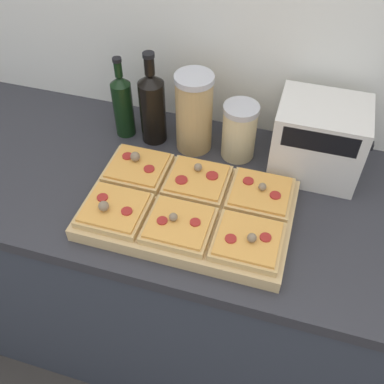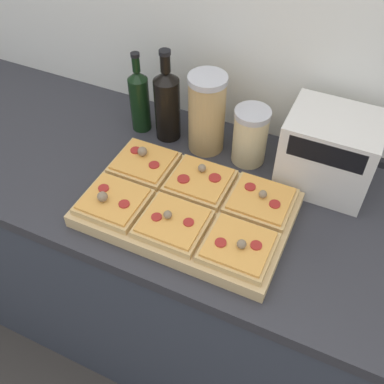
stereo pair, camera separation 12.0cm
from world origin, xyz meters
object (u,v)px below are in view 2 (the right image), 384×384
Objects in this scene: wine_bottle at (167,104)px; cutting_board at (187,209)px; grain_jar_tall at (207,113)px; grain_jar_short at (250,136)px; toaster_oven at (329,152)px; olive_oil_bottle at (139,99)px.

cutting_board is at bearing -54.52° from wine_bottle.
grain_jar_short is (0.14, 0.00, -0.04)m from grain_jar_tall.
toaster_oven reaches higher than grain_jar_short.
olive_oil_bottle is 0.10m from wine_bottle.
toaster_oven is at bearing -0.13° from grain_jar_tall.
grain_jar_short is at bearing -0.00° from olive_oil_bottle.
grain_jar_tall reaches higher than toaster_oven.
toaster_oven is at bearing 43.31° from cutting_board.
grain_jar_tall is 0.37m from toaster_oven.
grain_jar_short is at bearing 0.00° from wine_bottle.
wine_bottle is (0.10, -0.00, 0.01)m from olive_oil_bottle.
grain_jar_tall is 0.93× the size of toaster_oven.
cutting_board is 0.42m from olive_oil_bottle.
grain_jar_tall reaches higher than grain_jar_short.
cutting_board is 2.17× the size of grain_jar_tall.
grain_jar_short is 0.66× the size of toaster_oven.
grain_jar_tall is (0.23, -0.00, 0.02)m from olive_oil_bottle.
grain_jar_tall is at bearing 103.78° from cutting_board.
olive_oil_bottle is 0.90× the size of wine_bottle.
toaster_oven is at bearing -0.08° from olive_oil_bottle.
olive_oil_bottle is 0.37m from grain_jar_short.
grain_jar_tall is (-0.07, 0.28, 0.11)m from cutting_board.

